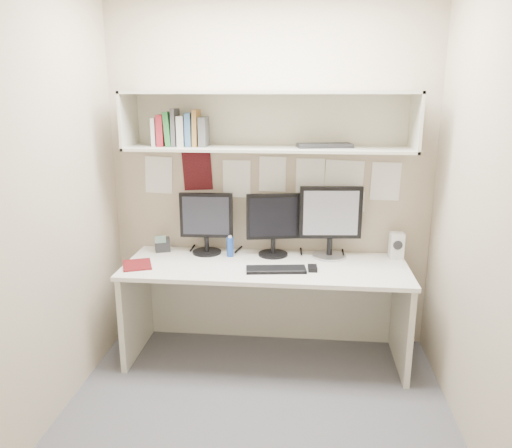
# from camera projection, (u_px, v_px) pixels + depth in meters

# --- Properties ---
(floor) EXTENTS (2.40, 2.00, 0.01)m
(floor) POSITION_uv_depth(u_px,v_px,m) (257.00, 410.00, 3.10)
(floor) COLOR #4D4C51
(floor) RESTS_ON ground
(wall_back) EXTENTS (2.40, 0.02, 2.60)m
(wall_back) POSITION_uv_depth(u_px,v_px,m) (270.00, 177.00, 3.73)
(wall_back) COLOR tan
(wall_back) RESTS_ON ground
(wall_front) EXTENTS (2.40, 0.02, 2.60)m
(wall_front) POSITION_uv_depth(u_px,v_px,m) (230.00, 267.00, 1.80)
(wall_front) COLOR tan
(wall_front) RESTS_ON ground
(wall_left) EXTENTS (0.02, 2.00, 2.60)m
(wall_left) POSITION_uv_depth(u_px,v_px,m) (50.00, 202.00, 2.88)
(wall_left) COLOR tan
(wall_left) RESTS_ON ground
(wall_right) EXTENTS (0.02, 2.00, 2.60)m
(wall_right) POSITION_uv_depth(u_px,v_px,m) (481.00, 211.00, 2.65)
(wall_right) COLOR tan
(wall_right) RESTS_ON ground
(desk) EXTENTS (2.00, 0.70, 0.73)m
(desk) POSITION_uv_depth(u_px,v_px,m) (265.00, 311.00, 3.63)
(desk) COLOR silver
(desk) RESTS_ON floor
(overhead_hutch) EXTENTS (2.00, 0.38, 0.40)m
(overhead_hutch) POSITION_uv_depth(u_px,v_px,m) (269.00, 121.00, 3.48)
(overhead_hutch) COLOR beige
(overhead_hutch) RESTS_ON wall_back
(pinned_papers) EXTENTS (1.92, 0.01, 0.48)m
(pinned_papers) POSITION_uv_depth(u_px,v_px,m) (270.00, 183.00, 3.73)
(pinned_papers) COLOR white
(pinned_papers) RESTS_ON wall_back
(monitor_left) EXTENTS (0.40, 0.22, 0.46)m
(monitor_left) POSITION_uv_depth(u_px,v_px,m) (206.00, 221.00, 3.73)
(monitor_left) COLOR black
(monitor_left) RESTS_ON desk
(monitor_center) EXTENTS (0.40, 0.22, 0.47)m
(monitor_center) POSITION_uv_depth(u_px,v_px,m) (273.00, 222.00, 3.68)
(monitor_center) COLOR black
(monitor_center) RESTS_ON desk
(monitor_right) EXTENTS (0.45, 0.25, 0.53)m
(monitor_right) POSITION_uv_depth(u_px,v_px,m) (330.00, 220.00, 3.63)
(monitor_right) COLOR #A5A5AA
(monitor_right) RESTS_ON desk
(keyboard) EXTENTS (0.42, 0.20, 0.02)m
(keyboard) POSITION_uv_depth(u_px,v_px,m) (276.00, 270.00, 3.40)
(keyboard) COLOR black
(keyboard) RESTS_ON desk
(mouse) EXTENTS (0.07, 0.10, 0.03)m
(mouse) POSITION_uv_depth(u_px,v_px,m) (312.00, 268.00, 3.41)
(mouse) COLOR black
(mouse) RESTS_ON desk
(speaker) EXTENTS (0.10, 0.11, 0.19)m
(speaker) POSITION_uv_depth(u_px,v_px,m) (396.00, 246.00, 3.64)
(speaker) COLOR silver
(speaker) RESTS_ON desk
(blue_bottle) EXTENTS (0.05, 0.05, 0.16)m
(blue_bottle) POSITION_uv_depth(u_px,v_px,m) (230.00, 247.00, 3.69)
(blue_bottle) COLOR #163B98
(blue_bottle) RESTS_ON desk
(maroon_notebook) EXTENTS (0.26, 0.29, 0.01)m
(maroon_notebook) POSITION_uv_depth(u_px,v_px,m) (137.00, 265.00, 3.51)
(maroon_notebook) COLOR #5A0F12
(maroon_notebook) RESTS_ON desk
(desk_phone) EXTENTS (0.14, 0.13, 0.13)m
(desk_phone) POSITION_uv_depth(u_px,v_px,m) (162.00, 244.00, 3.82)
(desk_phone) COLOR black
(desk_phone) RESTS_ON desk
(book_stack) EXTENTS (0.39, 0.16, 0.26)m
(book_stack) POSITION_uv_depth(u_px,v_px,m) (181.00, 130.00, 3.52)
(book_stack) COLOR beige
(book_stack) RESTS_ON overhead_hutch
(hutch_tray) EXTENTS (0.40, 0.22, 0.03)m
(hutch_tray) POSITION_uv_depth(u_px,v_px,m) (325.00, 145.00, 3.46)
(hutch_tray) COLOR black
(hutch_tray) RESTS_ON overhead_hutch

